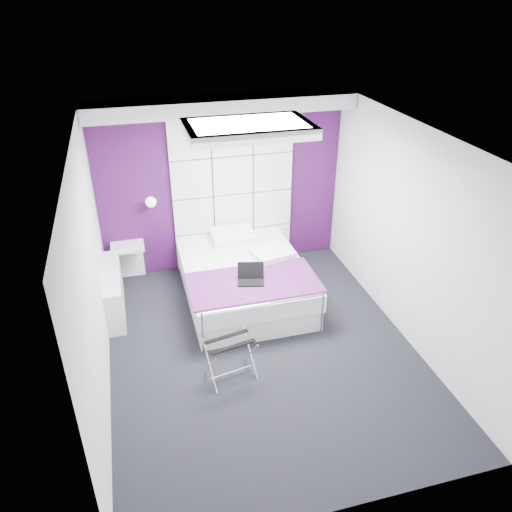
{
  "coord_description": "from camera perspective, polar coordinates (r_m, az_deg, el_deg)",
  "views": [
    {
      "loc": [
        -1.31,
        -4.56,
        3.96
      ],
      "look_at": [
        0.02,
        0.35,
        1.11
      ],
      "focal_mm": 35.0,
      "sensor_mm": 36.0,
      "label": 1
    }
  ],
  "objects": [
    {
      "name": "wall_left",
      "position": [
        5.31,
        -18.29,
        -2.46
      ],
      "size": [
        0.0,
        4.4,
        4.4
      ],
      "primitive_type": "plane",
      "rotation": [
        1.57,
        0.0,
        1.57
      ],
      "color": "silver",
      "rests_on": "floor"
    },
    {
      "name": "wall_right",
      "position": [
        6.13,
        17.19,
        2.16
      ],
      "size": [
        0.0,
        4.4,
        4.4
      ],
      "primitive_type": "plane",
      "rotation": [
        1.57,
        0.0,
        -1.57
      ],
      "color": "silver",
      "rests_on": "floor"
    },
    {
      "name": "radiator",
      "position": [
        6.92,
        -15.94,
        -3.91
      ],
      "size": [
        0.22,
        1.2,
        0.6
      ],
      "primitive_type": "cube",
      "color": "white",
      "rests_on": "floor"
    },
    {
      "name": "nightstand",
      "position": [
        7.41,
        -14.49,
        1.05
      ],
      "size": [
        0.47,
        0.36,
        0.05
      ],
      "primitive_type": "cube",
      "color": "white",
      "rests_on": "wall_back"
    },
    {
      "name": "floor",
      "position": [
        6.18,
        0.69,
        -10.55
      ],
      "size": [
        4.4,
        4.4,
        0.0
      ],
      "primitive_type": "plane",
      "color": "black",
      "rests_on": "ground"
    },
    {
      "name": "bed",
      "position": [
        6.91,
        -1.37,
        -2.72
      ],
      "size": [
        1.67,
        2.01,
        0.71
      ],
      "color": "white",
      "rests_on": "floor"
    },
    {
      "name": "laptop",
      "position": [
        6.36,
        -0.7,
        -2.38
      ],
      "size": [
        0.33,
        0.24,
        0.24
      ],
      "rotation": [
        0.0,
        0.0,
        -0.24
      ],
      "color": "black",
      "rests_on": "bed"
    },
    {
      "name": "accent_wall",
      "position": [
        7.38,
        -3.91,
        8.07
      ],
      "size": [
        3.58,
        0.02,
        2.58
      ],
      "primitive_type": "cube",
      "color": "#3C0F41",
      "rests_on": "wall_back"
    },
    {
      "name": "wall_back",
      "position": [
        7.39,
        -3.92,
        8.1
      ],
      "size": [
        3.6,
        0.0,
        3.6
      ],
      "primitive_type": "plane",
      "rotation": [
        1.57,
        0.0,
        0.0
      ],
      "color": "silver",
      "rests_on": "floor"
    },
    {
      "name": "skylight",
      "position": [
        5.51,
        -0.89,
        14.45
      ],
      "size": [
        1.36,
        0.86,
        0.12
      ],
      "primitive_type": null,
      "color": "white",
      "rests_on": "ceiling"
    },
    {
      "name": "wall_lamp",
      "position": [
        7.17,
        -11.95,
        6.17
      ],
      "size": [
        0.15,
        0.15,
        0.15
      ],
      "primitive_type": "sphere",
      "color": "white",
      "rests_on": "wall_back"
    },
    {
      "name": "soffit",
      "position": [
        6.8,
        -3.83,
        16.82
      ],
      "size": [
        3.58,
        0.5,
        0.2
      ],
      "primitive_type": "cube",
      "color": "white",
      "rests_on": "wall_back"
    },
    {
      "name": "luggage_rack",
      "position": [
        5.67,
        -2.92,
        -11.65
      ],
      "size": [
        0.51,
        0.38,
        0.5
      ],
      "rotation": [
        0.0,
        0.0,
        0.2
      ],
      "color": "silver",
      "rests_on": "floor"
    },
    {
      "name": "headboard",
      "position": [
        7.41,
        -2.65,
        7.12
      ],
      "size": [
        1.8,
        0.08,
        2.3
      ],
      "primitive_type": null,
      "color": "silver",
      "rests_on": "wall_back"
    },
    {
      "name": "ceiling",
      "position": [
        4.94,
        0.88,
        13.29
      ],
      "size": [
        4.4,
        4.4,
        0.0
      ],
      "primitive_type": "plane",
      "rotation": [
        3.14,
        0.0,
        0.0
      ],
      "color": "white",
      "rests_on": "wall_back"
    }
  ]
}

